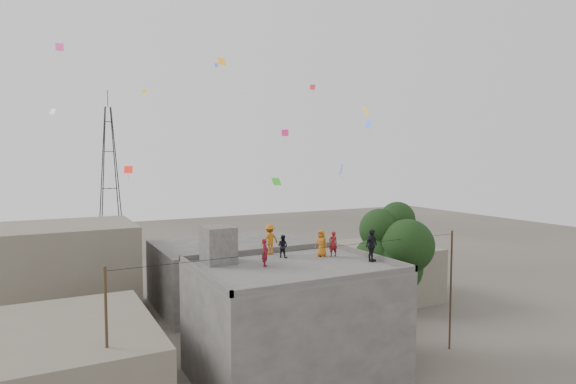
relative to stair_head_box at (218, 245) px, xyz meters
name	(u,v)px	position (x,y,z in m)	size (l,w,h in m)	color
ground	(293,378)	(3.20, -2.60, -7.10)	(140.00, 140.00, 0.00)	#423D36
main_building	(293,323)	(3.20, -2.60, -4.05)	(10.00, 8.00, 6.10)	#454340
parapet	(293,263)	(3.20, -2.60, -0.85)	(10.00, 8.00, 0.30)	#454340
stair_head_box	(218,245)	(0.00, 0.00, 0.00)	(1.60, 1.80, 2.00)	#454340
neighbor_west	(64,369)	(-7.80, -0.60, -5.10)	(8.00, 10.00, 4.00)	#685F52
neighbor_north	(233,273)	(5.20, 11.40, -4.60)	(12.00, 9.00, 5.00)	#454340
neighbor_northwest	(69,272)	(-6.80, 13.40, -3.60)	(9.00, 8.00, 7.00)	#685F52
neighbor_east	(382,271)	(17.20, 7.40, -4.90)	(7.00, 8.00, 4.40)	#685F52
tree	(394,252)	(10.57, -2.00, -1.00)	(4.90, 4.60, 9.10)	black
utility_line	(313,314)	(3.70, -3.85, -3.27)	(20.12, 0.62, 7.40)	black
transmission_tower	(110,181)	(-0.80, 37.40, 1.97)	(2.97, 2.97, 20.01)	black
person_red_adult	(333,244)	(6.49, -1.43, -0.27)	(0.53, 0.35, 1.47)	maroon
person_orange_child	(322,243)	(5.88, -1.14, -0.23)	(0.76, 0.49, 1.55)	#B66414
person_dark_child	(283,246)	(3.75, -0.36, -0.34)	(0.64, 0.50, 1.31)	black
person_dark_adult	(372,245)	(7.60, -3.60, -0.10)	(1.06, 0.44, 1.80)	black
person_orange_adult	(270,239)	(3.47, 0.80, -0.10)	(1.16, 0.67, 1.79)	#B16614
person_red_child	(265,253)	(1.88, -1.99, -0.26)	(0.54, 0.35, 1.47)	maroon
kites	(259,117)	(4.01, 3.44, 7.34)	(20.30, 17.16, 10.10)	red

